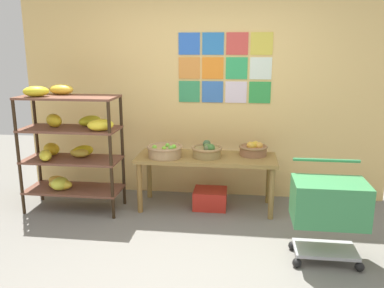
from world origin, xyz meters
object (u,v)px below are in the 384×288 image
fruit_basket_back_right (253,149)px  shopping_cart (329,205)px  banana_shelf_unit (68,142)px  display_table (206,163)px  produce_crate_under_table (210,199)px  fruit_basket_left (207,151)px  fruit_basket_back_left (165,151)px

fruit_basket_back_right → shopping_cart: size_ratio=0.38×
banana_shelf_unit → display_table: (1.55, 0.22, -0.25)m
produce_crate_under_table → fruit_basket_left: bearing=-135.5°
fruit_basket_back_left → banana_shelf_unit: bearing=-173.0°
fruit_basket_back_left → fruit_basket_left: bearing=6.5°
shopping_cart → produce_crate_under_table: bearing=135.9°
banana_shelf_unit → fruit_basket_back_right: 2.11m
fruit_basket_left → fruit_basket_back_right: size_ratio=1.05×
banana_shelf_unit → fruit_basket_left: 1.57m
fruit_basket_back_right → fruit_basket_back_left: bearing=-168.6°
fruit_basket_back_right → produce_crate_under_table: fruit_basket_back_right is taller
fruit_basket_back_left → produce_crate_under_table: size_ratio=1.06×
display_table → fruit_basket_back_right: 0.56m
fruit_basket_back_right → fruit_basket_left: bearing=-164.3°
produce_crate_under_table → shopping_cart: shopping_cart is taller
banana_shelf_unit → fruit_basket_back_left: size_ratio=3.54×
fruit_basket_left → produce_crate_under_table: fruit_basket_left is taller
banana_shelf_unit → produce_crate_under_table: banana_shelf_unit is taller
fruit_basket_back_right → produce_crate_under_table: 0.77m
display_table → fruit_basket_left: (0.01, -0.04, 0.15)m
banana_shelf_unit → produce_crate_under_table: (1.59, 0.22, -0.68)m
banana_shelf_unit → produce_crate_under_table: bearing=8.0°
fruit_basket_back_left → fruit_basket_back_right: size_ratio=1.22×
banana_shelf_unit → shopping_cart: (2.70, -0.84, -0.28)m
fruit_basket_left → shopping_cart: size_ratio=0.40×
fruit_basket_back_left → produce_crate_under_table: 0.79m
banana_shelf_unit → fruit_basket_back_left: bearing=7.0°
fruit_basket_back_left → fruit_basket_left: 0.48m
fruit_basket_left → shopping_cart: (1.14, -1.03, -0.18)m
display_table → shopping_cart: (1.15, -1.06, -0.03)m
banana_shelf_unit → produce_crate_under_table: size_ratio=3.76×
banana_shelf_unit → fruit_basket_back_right: banana_shelf_unit is taller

